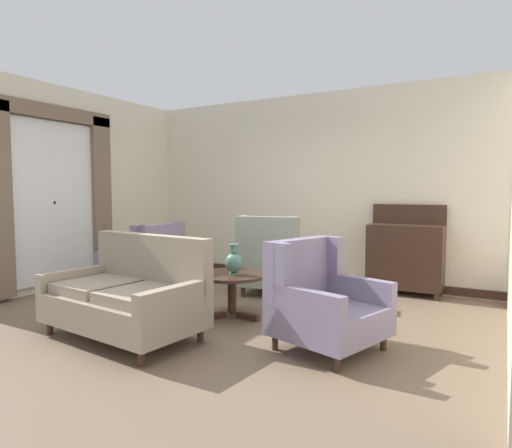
{
  "coord_description": "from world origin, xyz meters",
  "views": [
    {
      "loc": [
        2.79,
        -3.76,
        1.42
      ],
      "look_at": [
        0.2,
        0.78,
        1.03
      ],
      "focal_mm": 30.82,
      "sensor_mm": 36.0,
      "label": 1
    }
  ],
  "objects": [
    {
      "name": "ground",
      "position": [
        0.0,
        0.0,
        0.0
      ],
      "size": [
        8.09,
        8.09,
        0.0
      ],
      "primitive_type": "plane",
      "color": "brown"
    },
    {
      "name": "wall_back",
      "position": [
        0.0,
        2.75,
        1.47
      ],
      "size": [
        5.94,
        0.08,
        2.94
      ],
      "primitive_type": "cube",
      "color": "beige",
      "rests_on": "ground"
    },
    {
      "name": "wall_left",
      "position": [
        -2.89,
        0.83,
        1.47
      ],
      "size": [
        0.08,
        3.85,
        2.94
      ],
      "primitive_type": "cube",
      "color": "beige",
      "rests_on": "ground"
    },
    {
      "name": "baseboard_back",
      "position": [
        0.0,
        2.7,
        0.06
      ],
      "size": [
        5.78,
        0.03,
        0.12
      ],
      "primitive_type": "cube",
      "color": "#382319",
      "rests_on": "ground"
    },
    {
      "name": "window_with_curtains",
      "position": [
        -2.79,
        0.25,
        1.42
      ],
      "size": [
        0.12,
        1.94,
        2.57
      ],
      "color": "silver"
    },
    {
      "name": "coffee_table",
      "position": [
        0.13,
        0.36,
        0.39
      ],
      "size": [
        0.81,
        0.81,
        0.49
      ],
      "color": "#382319",
      "rests_on": "ground"
    },
    {
      "name": "porcelain_vase",
      "position": [
        0.18,
        0.32,
        0.64
      ],
      "size": [
        0.19,
        0.19,
        0.35
      ],
      "color": "#4C7A66",
      "rests_on": "coffee_table"
    },
    {
      "name": "settee",
      "position": [
        -0.38,
        -0.73,
        0.4
      ],
      "size": [
        1.64,
        1.01,
        0.98
      ],
      "rotation": [
        0.0,
        0.0,
        -0.1
      ],
      "color": "gray",
      "rests_on": "ground"
    },
    {
      "name": "armchair_foreground_right",
      "position": [
        1.37,
        -0.07,
        0.42
      ],
      "size": [
        1.05,
        1.06,
        0.98
      ],
      "rotation": [
        0.0,
        0.0,
        7.56
      ],
      "color": "slate",
      "rests_on": "ground"
    },
    {
      "name": "armchair_far_left",
      "position": [
        -1.36,
        0.55,
        0.42
      ],
      "size": [
        0.92,
        0.81,
        1.0
      ],
      "rotation": [
        0.0,
        0.0,
        4.74
      ],
      "color": "slate",
      "rests_on": "ground"
    },
    {
      "name": "armchair_back_corner",
      "position": [
        0.02,
        1.55,
        0.45
      ],
      "size": [
        0.95,
        0.98,
        1.09
      ],
      "rotation": [
        0.0,
        0.0,
        3.32
      ],
      "color": "gray",
      "rests_on": "ground"
    },
    {
      "name": "sideboard",
      "position": [
        1.61,
        2.46,
        0.55
      ],
      "size": [
        0.99,
        0.4,
        1.24
      ],
      "color": "#382319",
      "rests_on": "ground"
    }
  ]
}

